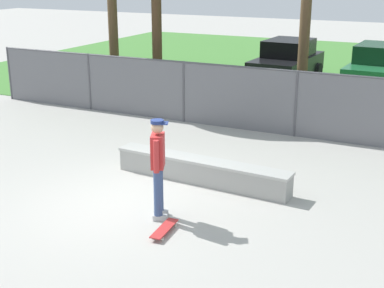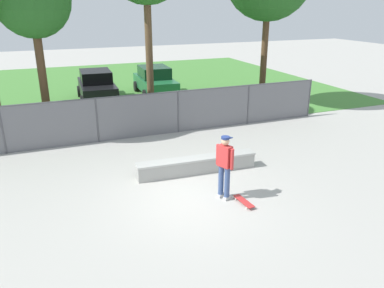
# 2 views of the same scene
# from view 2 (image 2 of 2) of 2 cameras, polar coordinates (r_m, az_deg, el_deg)

# --- Properties ---
(ground_plane) EXTENTS (80.00, 80.00, 0.00)m
(ground_plane) POSITION_cam_2_polar(r_m,az_deg,el_deg) (10.77, -0.19, -8.20)
(ground_plane) COLOR #ADAAA3
(grass_strip) EXTENTS (28.68, 20.00, 0.02)m
(grass_strip) POSITION_cam_2_polar(r_m,az_deg,el_deg) (25.55, -13.56, 8.19)
(grass_strip) COLOR #478438
(grass_strip) RESTS_ON ground
(concrete_ledge) EXTENTS (3.95, 0.69, 0.52)m
(concrete_ledge) POSITION_cam_2_polar(r_m,az_deg,el_deg) (12.25, 0.75, -3.17)
(concrete_ledge) COLOR #999993
(concrete_ledge) RESTS_ON ground
(skateboarder) EXTENTS (0.39, 0.56, 1.84)m
(skateboarder) POSITION_cam_2_polar(r_m,az_deg,el_deg) (10.38, 4.92, -3.09)
(skateboarder) COLOR beige
(skateboarder) RESTS_ON ground
(skateboard) EXTENTS (0.26, 0.81, 0.09)m
(skateboard) POSITION_cam_2_polar(r_m,az_deg,el_deg) (10.58, 7.78, -8.51)
(skateboard) COLOR red
(skateboard) RESTS_ON ground
(chainlink_fence) EXTENTS (16.75, 0.07, 1.79)m
(chainlink_fence) POSITION_cam_2_polar(r_m,az_deg,el_deg) (15.47, -7.94, 4.50)
(chainlink_fence) COLOR #4C4C51
(chainlink_fence) RESTS_ON ground
(tree_near_right) EXTENTS (2.82, 2.82, 6.70)m
(tree_near_right) POSITION_cam_2_polar(r_m,az_deg,el_deg) (16.07, -22.86, 19.17)
(tree_near_right) COLOR #513823
(tree_near_right) RESTS_ON ground
(car_black) EXTENTS (2.15, 4.27, 1.66)m
(car_black) POSITION_cam_2_polar(r_m,az_deg,el_deg) (22.10, -14.11, 8.50)
(car_black) COLOR black
(car_black) RESTS_ON ground
(car_green) EXTENTS (2.15, 4.27, 1.66)m
(car_green) POSITION_cam_2_polar(r_m,az_deg,el_deg) (22.94, -5.59, 9.43)
(car_green) COLOR #1E6638
(car_green) RESTS_ON ground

